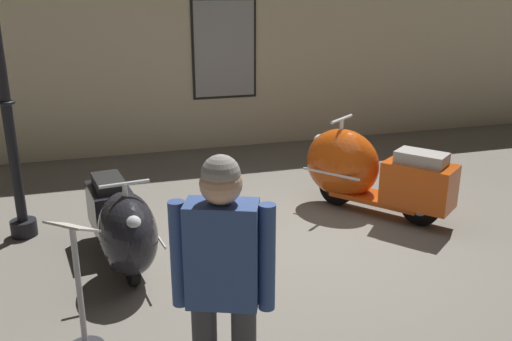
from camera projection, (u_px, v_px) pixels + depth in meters
ground_plane at (307, 244)px, 5.81m from camera, size 60.00×60.00×0.00m
showroom_back_wall at (217, 44)px, 9.01m from camera, size 18.00×0.24×3.51m
scooter_0 at (122, 226)px, 5.16m from camera, size 0.68×1.67×0.99m
scooter_1 at (364, 171)px, 6.56m from camera, size 1.54×1.80×1.13m
lamppost at (7, 113)px, 5.60m from camera, size 0.28×0.28×2.81m
visitor_0 at (223, 280)px, 3.08m from camera, size 0.56×0.39×1.76m
info_stanchion at (80, 298)px, 3.97m from camera, size 0.39×0.38×1.07m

